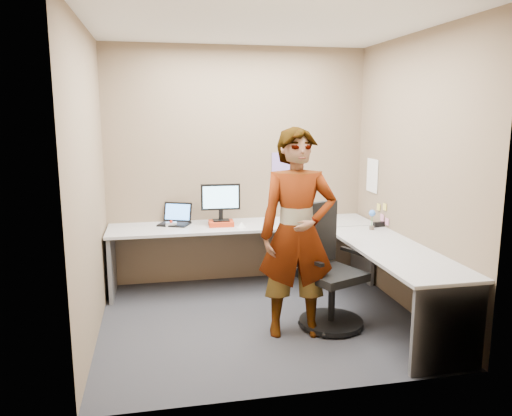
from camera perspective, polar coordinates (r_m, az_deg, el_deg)
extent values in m
plane|color=#25252A|center=(4.90, 0.61, -12.71)|extent=(3.00, 3.00, 0.00)
plane|color=brown|center=(5.80, -2.06, 4.82)|extent=(3.00, 0.00, 3.00)
plane|color=brown|center=(5.06, 17.52, 3.45)|extent=(0.00, 2.70, 2.70)
plane|color=brown|center=(4.47, -18.54, 2.48)|extent=(0.00, 2.70, 2.70)
plane|color=white|center=(4.55, 0.68, 20.24)|extent=(3.00, 3.00, 0.00)
cube|color=#A2A2A2|center=(5.59, -1.47, -2.01)|extent=(2.96, 0.65, 0.03)
cube|color=#A2A2A2|center=(4.75, 15.52, -4.72)|extent=(0.65, 1.91, 0.03)
cube|color=#59595B|center=(5.62, -16.15, -6.21)|extent=(0.04, 0.60, 0.70)
cube|color=#59595B|center=(6.09, 12.07, -4.72)|extent=(0.04, 0.60, 0.70)
cube|color=#59595B|center=(4.12, 21.13, -12.86)|extent=(0.60, 0.04, 0.70)
cube|color=#B73012|center=(5.52, -4.01, -1.76)|extent=(0.28, 0.21, 0.05)
cube|color=black|center=(5.51, -4.01, -1.41)|extent=(0.18, 0.13, 0.01)
cube|color=black|center=(5.51, -4.04, -0.76)|extent=(0.05, 0.04, 0.11)
cube|color=black|center=(5.48, -4.07, 1.27)|extent=(0.43, 0.05, 0.29)
cube|color=#8ED2F5|center=(5.46, -4.05, 1.24)|extent=(0.39, 0.02, 0.24)
cube|color=black|center=(5.62, -9.32, -1.84)|extent=(0.39, 0.35, 0.02)
cube|color=black|center=(5.70, -8.93, -0.43)|extent=(0.33, 0.19, 0.21)
cube|color=#4689E0|center=(5.70, -8.93, -0.43)|extent=(0.28, 0.16, 0.17)
cube|color=#B7B7BC|center=(5.56, -9.67, -1.84)|extent=(0.12, 0.08, 0.04)
sphere|color=#AE1C0B|center=(5.54, -9.68, -1.56)|extent=(0.04, 0.04, 0.04)
cone|color=white|center=(5.42, -1.67, -1.93)|extent=(0.10, 0.10, 0.06)
cube|color=black|center=(5.61, 13.95, -1.82)|extent=(0.15, 0.07, 0.05)
cylinder|color=brown|center=(5.46, 13.07, -2.22)|extent=(0.05, 0.05, 0.04)
cylinder|color=#338C3F|center=(5.44, 13.11, -1.29)|extent=(0.01, 0.01, 0.14)
sphere|color=#4583F3|center=(5.43, 13.15, -0.57)|extent=(0.07, 0.07, 0.07)
cube|color=#846BB7|center=(5.91, 3.25, 4.43)|extent=(0.30, 0.01, 0.40)
cube|color=white|center=(5.87, 13.15, 3.63)|extent=(0.01, 0.28, 0.38)
cube|color=#F2E059|center=(5.60, 14.50, 0.13)|extent=(0.01, 0.07, 0.07)
cube|color=pink|center=(5.67, 14.22, -1.07)|extent=(0.01, 0.07, 0.07)
cube|color=pink|center=(5.57, 14.74, -1.52)|extent=(0.01, 0.07, 0.07)
cube|color=#F2E059|center=(5.74, 13.83, 0.10)|extent=(0.01, 0.07, 0.07)
cylinder|color=black|center=(4.81, 8.56, -12.75)|extent=(0.59, 0.59, 0.04)
cylinder|color=black|center=(4.72, 8.64, -10.15)|extent=(0.06, 0.06, 0.42)
cube|color=black|center=(4.65, 8.72, -7.59)|extent=(0.64, 0.64, 0.07)
cube|color=black|center=(4.72, 6.91, -2.85)|extent=(0.45, 0.23, 0.58)
cube|color=black|center=(4.42, 6.25, -6.03)|extent=(0.16, 0.31, 0.03)
cube|color=black|center=(4.77, 11.12, -4.92)|extent=(0.16, 0.31, 0.03)
imported|color=#999399|center=(4.36, 4.73, -2.95)|extent=(0.72, 0.52, 1.84)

